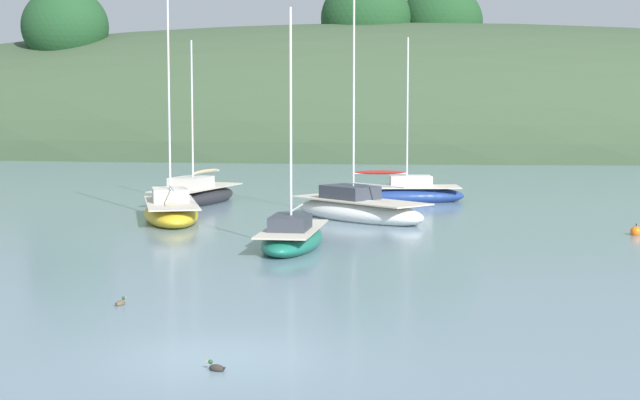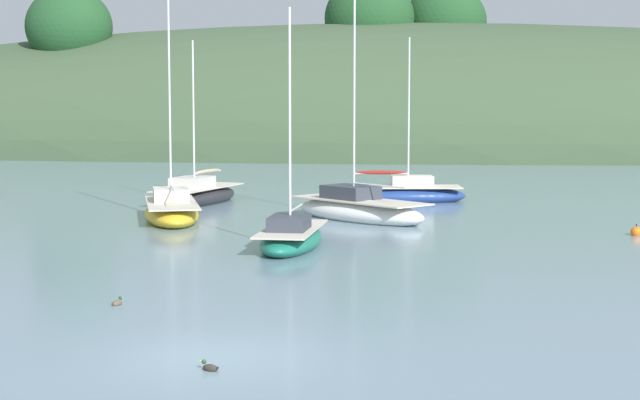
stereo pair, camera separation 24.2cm
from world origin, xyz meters
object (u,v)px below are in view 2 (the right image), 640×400
Objects in this scene: sailboat_cream_ketch at (172,211)px; sailboat_teal_outer at (403,194)px; sailboat_white_near at (291,238)px; sailboat_red_portside at (359,210)px; mooring_buoy_channel at (636,232)px; duck_straggler at (210,368)px; sailboat_blue_center at (197,195)px; duck_lone_left at (117,303)px.

sailboat_teal_outer is at bearing 43.50° from sailboat_cream_ketch.
sailboat_white_near is 8.83m from sailboat_red_portside.
sailboat_cream_ketch is 1.18× the size of sailboat_white_near.
mooring_buoy_channel is (18.98, -2.64, -0.29)m from sailboat_cream_ketch.
sailboat_cream_ketch reaches higher than sailboat_red_portside.
mooring_buoy_channel is (9.29, -11.84, -0.28)m from sailboat_teal_outer.
sailboat_teal_outer is at bearing 85.01° from duck_straggler.
sailboat_cream_ketch is at bearing 172.09° from mooring_buoy_channel.
sailboat_white_near is 1.00× the size of sailboat_teal_outer.
sailboat_blue_center is at bearing 103.62° from duck_straggler.
sailboat_cream_ketch reaches higher than sailboat_teal_outer.
duck_lone_left is at bearing -136.71° from mooring_buoy_channel.
sailboat_cream_ketch is 13.36m from sailboat_teal_outer.
duck_lone_left is at bearing -104.40° from sailboat_red_portside.
sailboat_red_portside is at bearing 87.33° from duck_straggler.
sailboat_white_near is 0.87× the size of sailboat_red_portside.
sailboat_blue_center is 24.97m from duck_lone_left.
sailboat_teal_outer is 20.53× the size of duck_lone_left.
sailboat_red_portside reaches higher than sailboat_blue_center.
mooring_buoy_channel is at bearing -7.91° from sailboat_cream_ketch.
sailboat_blue_center is at bearing 98.52° from duck_lone_left.
sailboat_red_portside is at bearing 78.43° from sailboat_white_near.
sailboat_teal_outer is at bearing 78.17° from sailboat_white_near.
sailboat_cream_ketch reaches higher than sailboat_white_near.
sailboat_white_near is at bearing 73.25° from duck_lone_left.
sailboat_white_near is at bearing -49.69° from sailboat_cream_ketch.
sailboat_teal_outer is 15.05m from mooring_buoy_channel.
sailboat_blue_center is (-0.54, 7.15, 0.01)m from sailboat_cream_ketch.
sailboat_teal_outer is 32.69m from duck_straggler.
duck_straggler and duck_lone_left have the same top height.
duck_lone_left is (-3.69, 5.82, 0.00)m from duck_straggler.
sailboat_teal_outer reaches higher than duck_straggler.
duck_straggler is at bearing -57.61° from duck_lone_left.
duck_straggler is 0.99× the size of duck_lone_left.
mooring_buoy_channel is (19.53, -9.78, -0.29)m from sailboat_blue_center.
sailboat_red_portside is at bearing -102.12° from sailboat_teal_outer.
duck_lone_left is at bearing 122.39° from duck_straggler.
mooring_buoy_channel is at bearing 20.24° from sailboat_white_near.
sailboat_teal_outer is 15.86× the size of mooring_buoy_channel.
mooring_buoy_channel is at bearing -51.87° from sailboat_teal_outer.
sailboat_blue_center reaches higher than duck_straggler.
sailboat_red_portside is 24.70m from duck_straggler.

